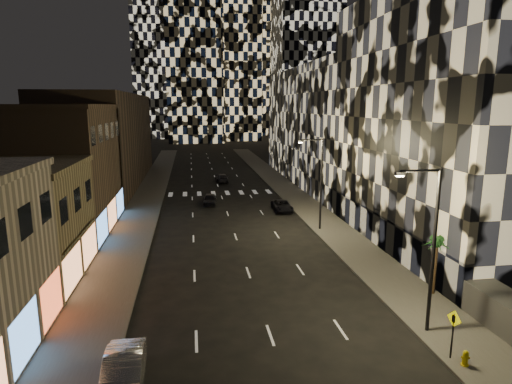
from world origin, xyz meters
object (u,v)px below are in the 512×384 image
object	(u,v)px
ped_sign	(453,326)
palm_tree	(437,246)
streetlight_far	(319,178)
streetlight_near	(430,240)
fire_hydrant	(465,358)
car_dark_rightlane	(282,206)
car_dark_oncoming	(222,178)
car_silver_parked	(123,374)
car_dark_midlane	(210,199)

from	to	relation	value
ped_sign	palm_tree	world-z (taller)	palm_tree
streetlight_far	ped_sign	xyz separation A→B (m)	(-0.06, -22.67, -3.52)
streetlight_near	fire_hydrant	world-z (taller)	streetlight_near
ped_sign	car_dark_rightlane	bearing A→B (deg)	81.50
car_dark_oncoming	car_dark_rightlane	bearing A→B (deg)	104.00
streetlight_near	ped_sign	bearing A→B (deg)	-91.21
streetlight_near	streetlight_far	distance (m)	20.00
car_silver_parked	car_dark_midlane	size ratio (longest dim) A/B	1.21
streetlight_far	ped_sign	bearing A→B (deg)	-90.14
palm_tree	fire_hydrant	bearing A→B (deg)	-110.67
car_dark_oncoming	palm_tree	xyz separation A→B (m)	(10.60, -44.59, 2.72)
car_dark_rightlane	ped_sign	bearing A→B (deg)	-85.58
fire_hydrant	car_dark_midlane	bearing A→B (deg)	106.07
car_dark_midlane	palm_tree	world-z (taller)	palm_tree
car_dark_oncoming	fire_hydrant	distance (m)	52.79
car_dark_midlane	ped_sign	xyz separation A→B (m)	(10.12, -35.60, 1.16)
car_dark_midlane	palm_tree	xyz separation A→B (m)	(13.32, -28.63, 2.72)
ped_sign	streetlight_near	bearing A→B (deg)	76.98
streetlight_near	car_dark_midlane	xyz separation A→B (m)	(-10.18, 32.93, -4.68)
car_dark_oncoming	car_dark_rightlane	world-z (taller)	car_dark_oncoming
car_silver_parked	car_dark_oncoming	bearing A→B (deg)	79.27
streetlight_near	car_dark_oncoming	size ratio (longest dim) A/B	1.92
car_silver_parked	streetlight_far	bearing A→B (deg)	53.58
streetlight_near	car_dark_rightlane	distance (m)	28.76
car_dark_rightlane	fire_hydrant	bearing A→B (deg)	-85.06
streetlight_near	car_dark_rightlane	bearing A→B (deg)	93.73
car_dark_midlane	car_dark_oncoming	distance (m)	16.19
car_silver_parked	ped_sign	distance (m)	15.53
car_silver_parked	palm_tree	xyz separation A→B (m)	(18.70, 6.82, 2.61)
ped_sign	streetlight_far	bearing A→B (deg)	78.04
car_dark_oncoming	fire_hydrant	xyz separation A→B (m)	(7.72, -52.22, -0.16)
fire_hydrant	ped_sign	xyz separation A→B (m)	(-0.32, 0.66, 1.32)
streetlight_far	fire_hydrant	bearing A→B (deg)	-89.34
streetlight_far	car_dark_rightlane	world-z (taller)	streetlight_far
car_dark_midlane	ped_sign	world-z (taller)	ped_sign
streetlight_near	palm_tree	world-z (taller)	streetlight_near
streetlight_far	car_dark_midlane	distance (m)	17.11
car_silver_parked	ped_sign	bearing A→B (deg)	-2.34
streetlight_near	ped_sign	xyz separation A→B (m)	(-0.06, -2.67, -3.52)
car_dark_midlane	car_dark_rightlane	bearing A→B (deg)	-23.90
fire_hydrant	ped_sign	size ratio (longest dim) A/B	0.31
streetlight_far	car_dark_midlane	bearing A→B (deg)	128.19
car_dark_midlane	car_dark_oncoming	size ratio (longest dim) A/B	0.85
streetlight_near	streetlight_far	bearing A→B (deg)	90.00
streetlight_near	car_dark_oncoming	bearing A→B (deg)	98.67
streetlight_far	fire_hydrant	xyz separation A→B (m)	(0.27, -23.32, -4.84)
ped_sign	palm_tree	bearing A→B (deg)	53.53
car_silver_parked	car_dark_midlane	xyz separation A→B (m)	(5.38, 35.45, -0.12)
streetlight_near	fire_hydrant	xyz separation A→B (m)	(0.27, -3.32, -4.84)
car_dark_oncoming	fire_hydrant	world-z (taller)	car_dark_oncoming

